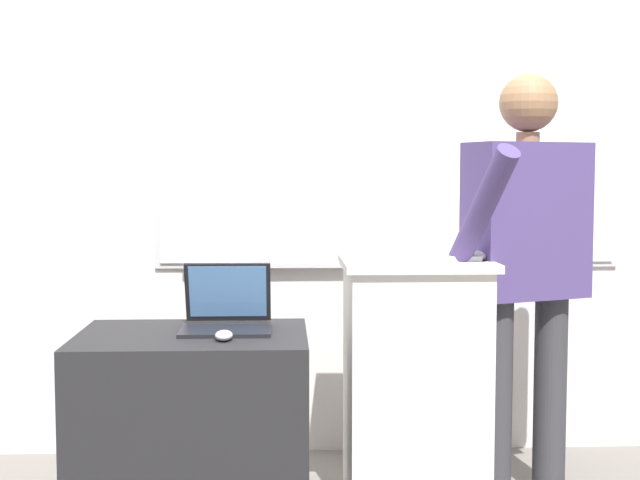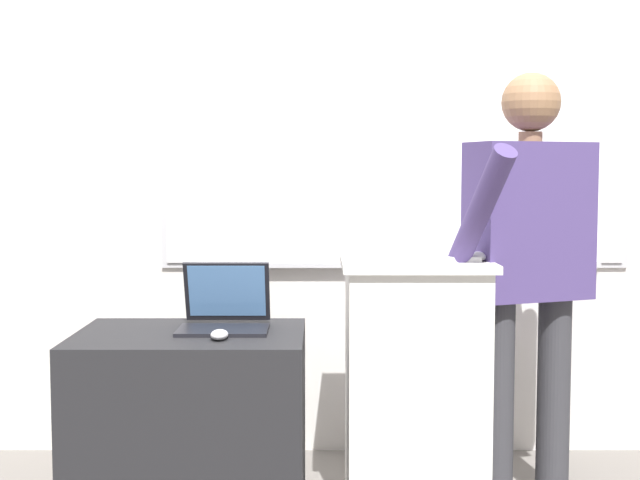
{
  "view_description": "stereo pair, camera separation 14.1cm",
  "coord_description": "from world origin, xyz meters",
  "views": [
    {
      "loc": [
        -0.2,
        -2.87,
        1.3
      ],
      "look_at": [
        -0.06,
        0.42,
        1.04
      ],
      "focal_mm": 50.0,
      "sensor_mm": 36.0,
      "label": 1
    },
    {
      "loc": [
        -0.06,
        -2.87,
        1.3
      ],
      "look_at": [
        -0.06,
        0.42,
        1.04
      ],
      "focal_mm": 50.0,
      "sensor_mm": 36.0,
      "label": 2
    }
  ],
  "objects": [
    {
      "name": "computer_mouse_by_laptop",
      "position": [
        -0.4,
        0.12,
        0.74
      ],
      "size": [
        0.06,
        0.1,
        0.03
      ],
      "color": "#BCBCC1",
      "rests_on": "side_desk"
    },
    {
      "name": "back_wall",
      "position": [
        0.01,
        1.22,
        1.4
      ],
      "size": [
        6.4,
        0.17,
        2.79
      ],
      "color": "silver",
      "rests_on": "ground_plane"
    },
    {
      "name": "computer_mouse_by_keyboard",
      "position": [
        0.53,
        0.42,
        0.98
      ],
      "size": [
        0.06,
        0.1,
        0.03
      ],
      "color": "#BCBCC1",
      "rests_on": "lectern_podium"
    },
    {
      "name": "laptop",
      "position": [
        -0.41,
        0.34,
        0.79
      ],
      "size": [
        0.32,
        0.31,
        0.24
      ],
      "color": "black",
      "rests_on": "side_desk"
    },
    {
      "name": "wireless_keyboard",
      "position": [
        0.3,
        0.41,
        0.97
      ],
      "size": [
        0.46,
        0.12,
        0.02
      ],
      "color": "silver",
      "rests_on": "lectern_podium"
    },
    {
      "name": "side_desk",
      "position": [
        -0.52,
        0.25,
        0.36
      ],
      "size": [
        0.81,
        0.61,
        0.72
      ],
      "color": "black",
      "rests_on": "ground_plane"
    },
    {
      "name": "lectern_podium",
      "position": [
        0.3,
        0.48,
        0.48
      ],
      "size": [
        0.56,
        0.53,
        0.96
      ],
      "color": "silver",
      "rests_on": "ground_plane"
    },
    {
      "name": "person_presenter",
      "position": [
        0.74,
        0.53,
        0.98
      ],
      "size": [
        0.64,
        0.66,
        1.67
      ],
      "rotation": [
        0.0,
        0.0,
        0.36
      ],
      "color": "#333338",
      "rests_on": "ground_plane"
    }
  ]
}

